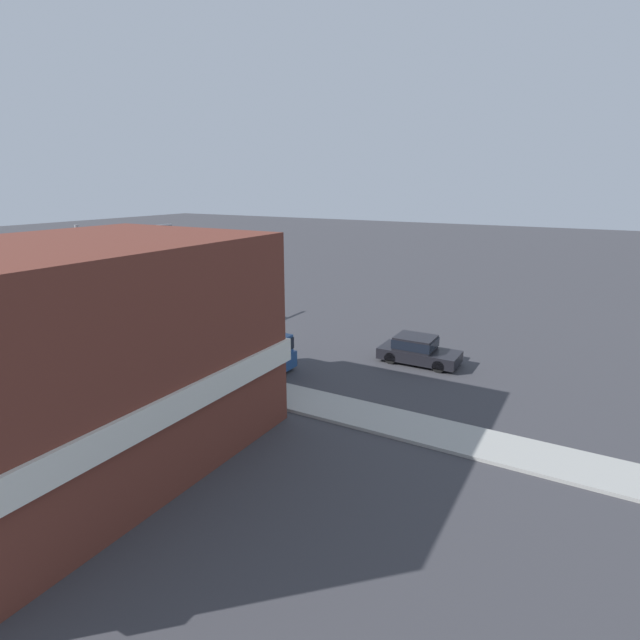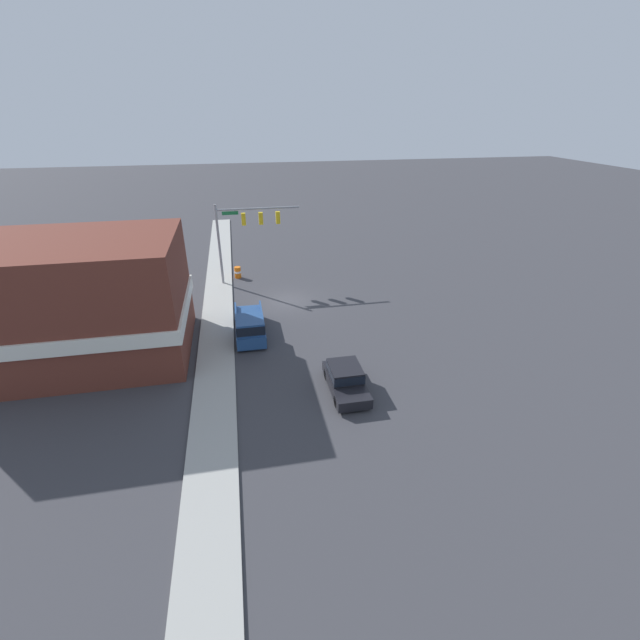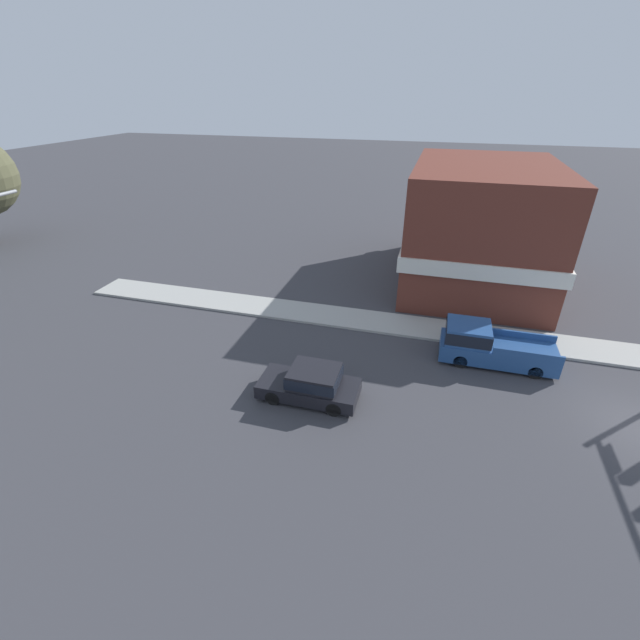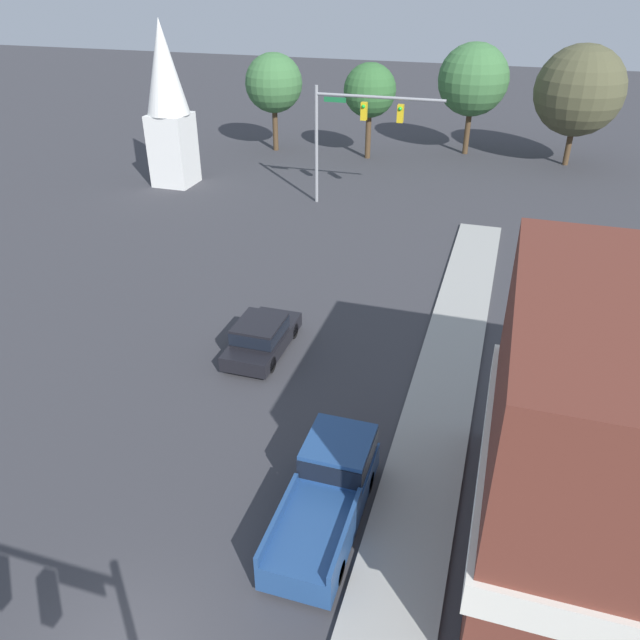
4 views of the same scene
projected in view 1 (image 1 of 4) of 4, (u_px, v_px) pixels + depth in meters
The scene contains 7 objects.
ground_plane at pixel (212, 336), 32.40m from camera, with size 200.00×200.00×0.00m, color #38383D.
sidewalk_curb at pixel (143, 361), 27.60m from camera, with size 2.40×60.00×0.14m.
near_signal_assembly at pixel (116, 254), 30.94m from camera, with size 7.33×0.49×7.29m.
car_lead at pixel (417, 349), 27.37m from camera, with size 1.91×4.33×1.51m.
pickup_truck_parked at pixel (253, 351), 26.60m from camera, with size 1.98×5.41×1.92m.
construction_barrel at pixel (95, 329), 32.02m from camera, with size 0.63×0.63×1.07m.
corner_brick_building at pixel (70, 361), 16.80m from camera, with size 13.23×9.16×7.78m.
Camera 1 is at (23.45, 21.40, 9.60)m, focal length 28.00 mm.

